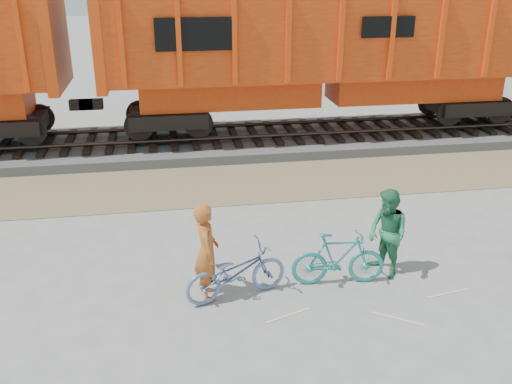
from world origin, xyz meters
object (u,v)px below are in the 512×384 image
Objects in this scene: bicycle_teal at (338,259)px; person_man at (388,233)px; bicycle_blue at (236,272)px; person_solo at (207,252)px; hopper_car_center at (325,50)px.

bicycle_teal is 1.01× the size of person_man.
bicycle_teal reaches higher than bicycle_blue.
person_man is at bearing -73.82° from bicycle_teal.
bicycle_blue is 1.92m from bicycle_teal.
bicycle_blue is at bearing -102.27° from person_man.
bicycle_blue is at bearing -104.18° from person_solo.
person_solo is 1.05× the size of person_man.
bicycle_blue is at bearing 98.92° from bicycle_teal.
person_solo reaches higher than bicycle_teal.
hopper_car_center reaches higher than bicycle_teal.
person_solo reaches higher than person_man.
person_solo is (-0.50, 0.10, 0.40)m from bicycle_blue.
hopper_car_center is 9.06m from person_man.
person_solo is (-4.60, -8.96, -2.11)m from hopper_car_center.
bicycle_teal is 0.97× the size of person_solo.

